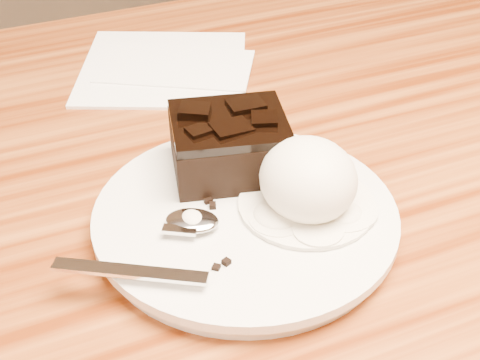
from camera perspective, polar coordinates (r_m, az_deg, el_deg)
name	(u,v)px	position (r m, az deg, el deg)	size (l,w,h in m)	color
plate	(245,221)	(0.52, 0.44, -3.31)	(0.22, 0.22, 0.02)	silver
brownie	(229,148)	(0.55, -0.87, 2.60)	(0.09, 0.08, 0.04)	black
ice_cream_scoop	(308,179)	(0.51, 5.53, 0.06)	(0.07, 0.07, 0.06)	white
melt_puddle	(306,205)	(0.52, 5.38, -2.05)	(0.10, 0.10, 0.00)	white
spoon	(192,223)	(0.50, -3.87, -3.46)	(0.03, 0.15, 0.01)	silver
napkin	(163,66)	(0.75, -6.21, 9.12)	(0.17, 0.17, 0.01)	white
crumb_a	(213,206)	(0.52, -2.22, -2.08)	(0.01, 0.01, 0.00)	black
crumb_b	(216,267)	(0.47, -1.93, -7.05)	(0.01, 0.01, 0.00)	black
crumb_c	(208,201)	(0.52, -2.57, -1.70)	(0.01, 0.00, 0.00)	black
crumb_d	(226,262)	(0.47, -1.11, -6.64)	(0.01, 0.01, 0.00)	black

